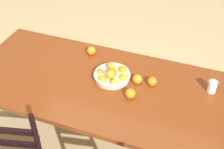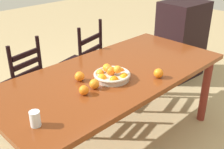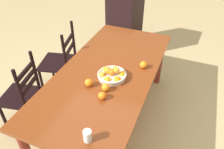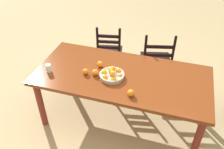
{
  "view_description": "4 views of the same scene",
  "coord_description": "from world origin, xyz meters",
  "px_view_note": "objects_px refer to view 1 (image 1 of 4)",
  "views": [
    {
      "loc": [
        -0.73,
        1.62,
        2.32
      ],
      "look_at": [
        -0.1,
        -0.09,
        0.8
      ],
      "focal_mm": 47.88,
      "sensor_mm": 36.0,
      "label": 1
    },
    {
      "loc": [
        -1.51,
        -1.5,
        1.77
      ],
      "look_at": [
        -0.1,
        -0.09,
        0.8
      ],
      "focal_mm": 44.63,
      "sensor_mm": 36.0,
      "label": 2
    },
    {
      "loc": [
        -1.72,
        -0.74,
        2.13
      ],
      "look_at": [
        -0.1,
        -0.09,
        0.8
      ],
      "focal_mm": 35.12,
      "sensor_mm": 36.0,
      "label": 3
    },
    {
      "loc": [
        0.55,
        -2.2,
        2.51
      ],
      "look_at": [
        -0.1,
        -0.09,
        0.8
      ],
      "focal_mm": 38.53,
      "sensor_mm": 36.0,
      "label": 4
    }
  ],
  "objects_px": {
    "orange_loose_2": "(91,51)",
    "orange_loose_3": "(137,79)",
    "dining_table": "(96,90)",
    "drinking_glass": "(212,87)",
    "orange_loose_1": "(152,81)",
    "orange_loose_0": "(130,94)",
    "fruit_bowl": "(112,75)"
  },
  "relations": [
    {
      "from": "dining_table",
      "to": "orange_loose_1",
      "type": "height_order",
      "value": "orange_loose_1"
    },
    {
      "from": "orange_loose_3",
      "to": "drinking_glass",
      "type": "xyz_separation_m",
      "value": [
        -0.56,
        -0.1,
        0.01
      ]
    },
    {
      "from": "fruit_bowl",
      "to": "orange_loose_2",
      "type": "relative_size",
      "value": 3.85
    },
    {
      "from": "fruit_bowl",
      "to": "orange_loose_1",
      "type": "xyz_separation_m",
      "value": [
        -0.32,
        -0.04,
        -0.0
      ]
    },
    {
      "from": "fruit_bowl",
      "to": "drinking_glass",
      "type": "relative_size",
      "value": 2.98
    },
    {
      "from": "dining_table",
      "to": "orange_loose_0",
      "type": "height_order",
      "value": "orange_loose_0"
    },
    {
      "from": "orange_loose_3",
      "to": "drinking_glass",
      "type": "bearing_deg",
      "value": -169.99
    },
    {
      "from": "orange_loose_3",
      "to": "orange_loose_0",
      "type": "bearing_deg",
      "value": 89.41
    },
    {
      "from": "dining_table",
      "to": "orange_loose_2",
      "type": "relative_size",
      "value": 26.98
    },
    {
      "from": "orange_loose_3",
      "to": "drinking_glass",
      "type": "distance_m",
      "value": 0.57
    },
    {
      "from": "orange_loose_0",
      "to": "orange_loose_1",
      "type": "height_order",
      "value": "orange_loose_0"
    },
    {
      "from": "dining_table",
      "to": "orange_loose_3",
      "type": "relative_size",
      "value": 27.6
    },
    {
      "from": "dining_table",
      "to": "drinking_glass",
      "type": "bearing_deg",
      "value": -166.8
    },
    {
      "from": "orange_loose_0",
      "to": "orange_loose_3",
      "type": "bearing_deg",
      "value": -90.59
    },
    {
      "from": "orange_loose_1",
      "to": "orange_loose_3",
      "type": "relative_size",
      "value": 0.95
    },
    {
      "from": "dining_table",
      "to": "drinking_glass",
      "type": "height_order",
      "value": "drinking_glass"
    },
    {
      "from": "orange_loose_2",
      "to": "orange_loose_3",
      "type": "relative_size",
      "value": 1.02
    },
    {
      "from": "orange_loose_1",
      "to": "drinking_glass",
      "type": "height_order",
      "value": "drinking_glass"
    },
    {
      "from": "orange_loose_2",
      "to": "orange_loose_1",
      "type": "bearing_deg",
      "value": 160.7
    },
    {
      "from": "orange_loose_2",
      "to": "drinking_glass",
      "type": "xyz_separation_m",
      "value": [
        -1.05,
        0.13,
        0.01
      ]
    },
    {
      "from": "fruit_bowl",
      "to": "orange_loose_2",
      "type": "bearing_deg",
      "value": -40.81
    },
    {
      "from": "dining_table",
      "to": "orange_loose_1",
      "type": "relative_size",
      "value": 28.94
    },
    {
      "from": "orange_loose_3",
      "to": "drinking_glass",
      "type": "height_order",
      "value": "drinking_glass"
    },
    {
      "from": "orange_loose_3",
      "to": "orange_loose_1",
      "type": "bearing_deg",
      "value": -172.12
    },
    {
      "from": "fruit_bowl",
      "to": "orange_loose_0",
      "type": "relative_size",
      "value": 3.82
    },
    {
      "from": "fruit_bowl",
      "to": "orange_loose_0",
      "type": "bearing_deg",
      "value": 142.2
    },
    {
      "from": "fruit_bowl",
      "to": "orange_loose_1",
      "type": "relative_size",
      "value": 4.13
    },
    {
      "from": "orange_loose_3",
      "to": "dining_table",
      "type": "bearing_deg",
      "value": 18.76
    },
    {
      "from": "orange_loose_2",
      "to": "orange_loose_3",
      "type": "bearing_deg",
      "value": 155.08
    },
    {
      "from": "orange_loose_0",
      "to": "orange_loose_1",
      "type": "distance_m",
      "value": 0.22
    },
    {
      "from": "orange_loose_0",
      "to": "orange_loose_1",
      "type": "xyz_separation_m",
      "value": [
        -0.12,
        -0.19,
        -0.0
      ]
    },
    {
      "from": "orange_loose_0",
      "to": "drinking_glass",
      "type": "bearing_deg",
      "value": -153.85
    }
  ]
}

